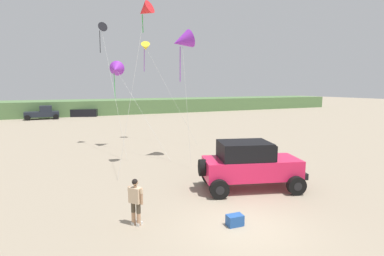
{
  "coord_description": "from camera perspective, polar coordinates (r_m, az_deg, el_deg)",
  "views": [
    {
      "loc": [
        -5.59,
        -7.92,
        4.78
      ],
      "look_at": [
        -0.5,
        3.31,
        3.03
      ],
      "focal_mm": 27.29,
      "sensor_mm": 36.0,
      "label": 1
    }
  ],
  "objects": [
    {
      "name": "distant_pickup",
      "position": [
        48.29,
        -27.1,
        2.65
      ],
      "size": [
        4.61,
        2.38,
        1.98
      ],
      "color": "#1E232D",
      "rests_on": "ground_plane"
    },
    {
      "name": "person_watching",
      "position": [
        10.51,
        -10.97,
        -13.52
      ],
      "size": [
        0.47,
        0.5,
        1.67
      ],
      "color": "tan",
      "rests_on": "ground_plane"
    },
    {
      "name": "cooler_box",
      "position": [
        10.7,
        8.37,
        -17.4
      ],
      "size": [
        0.58,
        0.39,
        0.38
      ],
      "primitive_type": "cube",
      "rotation": [
        0.0,
        0.0,
        -0.05
      ],
      "color": "#23519E",
      "rests_on": "ground_plane"
    },
    {
      "name": "ground_plane",
      "position": [
        10.81,
        10.22,
        -18.3
      ],
      "size": [
        220.0,
        220.0,
        0.0
      ],
      "primitive_type": "plane",
      "color": "gray"
    },
    {
      "name": "kite_green_box",
      "position": [
        17.94,
        -9.19,
        21.7
      ],
      "size": [
        2.88,
        2.64,
        9.62
      ],
      "color": "red",
      "rests_on": "ground_plane"
    },
    {
      "name": "kite_blue_swept",
      "position": [
        26.74,
        -9.04,
        15.32
      ],
      "size": [
        3.4,
        5.03,
        8.7
      ],
      "color": "yellow",
      "rests_on": "ground_plane"
    },
    {
      "name": "kite_red_delta",
      "position": [
        23.4,
        -14.63,
        11.08
      ],
      "size": [
        3.03,
        6.63,
        6.84
      ],
      "color": "purple",
      "rests_on": "ground_plane"
    },
    {
      "name": "dune_ridge",
      "position": [
        55.1,
        -12.98,
        4.19
      ],
      "size": [
        90.0,
        8.69,
        2.44
      ],
      "primitive_type": "cube",
      "color": "#567A47",
      "rests_on": "ground_plane"
    },
    {
      "name": "kite_black_sled",
      "position": [
        19.23,
        -1.93,
        16.62
      ],
      "size": [
        1.6,
        3.16,
        8.44
      ],
      "color": "purple",
      "rests_on": "ground_plane"
    },
    {
      "name": "jeep",
      "position": [
        13.97,
        11.23,
        -6.91
      ],
      "size": [
        5.02,
        3.51,
        2.26
      ],
      "color": "#EA2151",
      "rests_on": "ground_plane"
    },
    {
      "name": "distant_sedan",
      "position": [
        50.07,
        -20.4,
        2.81
      ],
      "size": [
        4.52,
        2.91,
        1.2
      ],
      "primitive_type": "cube",
      "rotation": [
        0.0,
        0.0,
        -0.31
      ],
      "color": "black",
      "rests_on": "ground_plane"
    },
    {
      "name": "kite_purple_stunt",
      "position": [
        24.99,
        -17.28,
        18.04
      ],
      "size": [
        1.07,
        6.31,
        9.76
      ],
      "color": "black",
      "rests_on": "ground_plane"
    }
  ]
}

